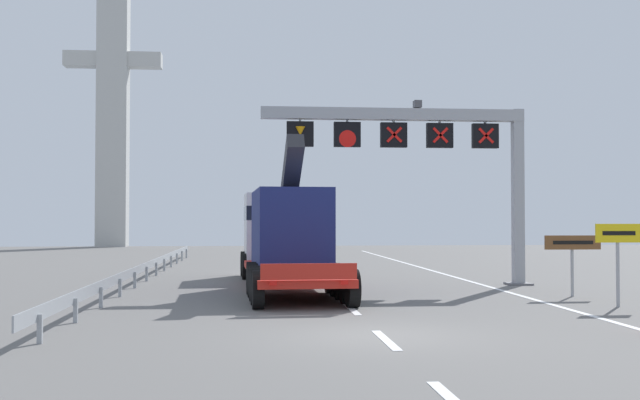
{
  "coord_description": "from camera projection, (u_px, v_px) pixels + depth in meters",
  "views": [
    {
      "loc": [
        -2.65,
        -16.11,
        2.52
      ],
      "look_at": [
        -0.11,
        11.7,
        3.26
      ],
      "focal_mm": 41.89,
      "sensor_mm": 36.0,
      "label": 1
    }
  ],
  "objects": [
    {
      "name": "exit_sign_yellow",
      "position": [
        618.0,
        244.0,
        21.54
      ],
      "size": [
        1.37,
        0.15,
        2.4
      ],
      "color": "#9EA0A5",
      "rests_on": "ground"
    },
    {
      "name": "heavy_haul_truck_red",
      "position": [
        283.0,
        234.0,
        28.5
      ],
      "size": [
        3.58,
        14.15,
        5.3
      ],
      "color": "red",
      "rests_on": "ground"
    },
    {
      "name": "ground",
      "position": [
        374.0,
        335.0,
        16.21
      ],
      "size": [
        112.0,
        112.0,
        0.0
      ],
      "primitive_type": "plane",
      "color": "slate"
    },
    {
      "name": "guardrail_left",
      "position": [
        151.0,
        265.0,
        31.98
      ],
      "size": [
        0.13,
        36.93,
        0.76
      ],
      "color": "#999EA3",
      "rests_on": "ground"
    },
    {
      "name": "bridge_pylon_distant",
      "position": [
        113.0,
        92.0,
        70.25
      ],
      "size": [
        9.0,
        2.0,
        28.37
      ],
      "color": "#B7B7B2",
      "rests_on": "ground"
    },
    {
      "name": "tourist_info_sign_brown",
      "position": [
        573.0,
        249.0,
        24.47
      ],
      "size": [
        1.89,
        0.15,
        2.0
      ],
      "color": "#9EA0A5",
      "rests_on": "ground"
    },
    {
      "name": "edge_line_right",
      "position": [
        482.0,
        285.0,
        28.72
      ],
      "size": [
        0.2,
        63.0,
        0.01
      ],
      "primitive_type": "cube",
      "color": "silver",
      "rests_on": "ground"
    },
    {
      "name": "lane_markings",
      "position": [
        318.0,
        279.0,
        31.48
      ],
      "size": [
        0.2,
        45.25,
        0.01
      ],
      "color": "silver",
      "rests_on": "ground"
    },
    {
      "name": "overhead_lane_gantry",
      "position": [
        426.0,
        143.0,
        28.63
      ],
      "size": [
        10.41,
        0.9,
        7.09
      ],
      "color": "#9EA0A5",
      "rests_on": "ground"
    }
  ]
}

